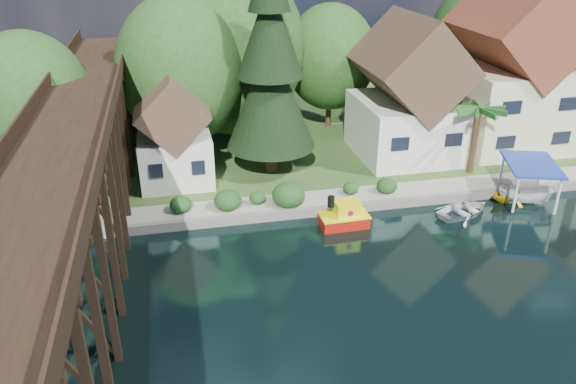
% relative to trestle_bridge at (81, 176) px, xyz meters
% --- Properties ---
extents(ground, '(140.00, 140.00, 0.00)m').
position_rel_trestle_bridge_xyz_m(ground, '(16.00, -5.17, -5.35)').
color(ground, black).
rests_on(ground, ground).
extents(bank, '(140.00, 52.00, 0.50)m').
position_rel_trestle_bridge_xyz_m(bank, '(16.00, 28.83, -5.10)').
color(bank, '#2C4D1E').
rests_on(bank, ground).
extents(seawall, '(60.00, 0.40, 0.62)m').
position_rel_trestle_bridge_xyz_m(seawall, '(20.00, 2.83, -5.04)').
color(seawall, slate).
rests_on(seawall, ground).
extents(promenade, '(50.00, 2.60, 0.06)m').
position_rel_trestle_bridge_xyz_m(promenade, '(22.00, 4.13, -4.82)').
color(promenade, gray).
rests_on(promenade, bank).
extents(trestle_bridge, '(4.12, 44.18, 9.30)m').
position_rel_trestle_bridge_xyz_m(trestle_bridge, '(0.00, 0.00, 0.00)').
color(trestle_bridge, black).
rests_on(trestle_bridge, ground).
extents(house_left, '(7.64, 8.64, 11.02)m').
position_rel_trestle_bridge_xyz_m(house_left, '(23.00, 10.83, -0.21)').
color(house_left, white).
rests_on(house_left, bank).
extents(house_center, '(8.65, 9.18, 13.89)m').
position_rel_trestle_bridge_xyz_m(house_center, '(32.00, 11.33, 1.07)').
color(house_center, beige).
rests_on(house_center, bank).
extents(shed, '(5.09, 5.40, 7.85)m').
position_rel_trestle_bridge_xyz_m(shed, '(5.00, 9.33, -1.52)').
color(shed, white).
rests_on(shed, bank).
extents(bg_trees, '(49.90, 13.30, 10.57)m').
position_rel_trestle_bridge_xyz_m(bg_trees, '(17.00, 16.08, 1.94)').
color(bg_trees, '#382314').
rests_on(bg_trees, bank).
extents(shrubs, '(15.76, 2.47, 1.70)m').
position_rel_trestle_bridge_xyz_m(shrubs, '(11.40, 4.09, -4.12)').
color(shrubs, '#163A15').
rests_on(shrubs, bank).
extents(conifer, '(6.48, 6.48, 15.97)m').
position_rel_trestle_bridge_xyz_m(conifer, '(11.98, 9.78, 2.84)').
color(conifer, '#382314').
rests_on(conifer, bank).
extents(palm_tree, '(4.15, 4.15, 5.41)m').
position_rel_trestle_bridge_xyz_m(palm_tree, '(26.40, 6.19, -0.13)').
color(palm_tree, '#382314').
rests_on(palm_tree, bank).
extents(tugboat, '(3.11, 1.76, 2.23)m').
position_rel_trestle_bridge_xyz_m(tugboat, '(15.02, 1.10, -4.68)').
color(tugboat, '#A9150B').
rests_on(tugboat, ground).
extents(boat_white_a, '(4.61, 3.87, 0.82)m').
position_rel_trestle_bridge_xyz_m(boat_white_a, '(23.19, 0.93, -4.94)').
color(boat_white_a, silver).
rests_on(boat_white_a, ground).
extents(boat_canopy, '(4.52, 5.41, 2.98)m').
position_rel_trestle_bridge_xyz_m(boat_canopy, '(28.06, 1.54, -4.07)').
color(boat_canopy, white).
rests_on(boat_canopy, ground).
extents(boat_yellow, '(3.26, 2.97, 1.47)m').
position_rel_trestle_bridge_xyz_m(boat_yellow, '(27.07, 2.09, -4.61)').
color(boat_yellow, yellow).
rests_on(boat_yellow, ground).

